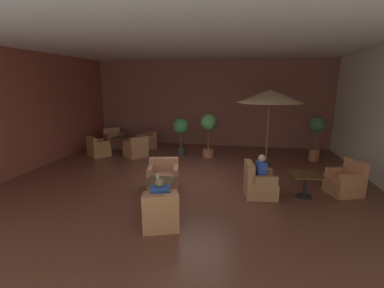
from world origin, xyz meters
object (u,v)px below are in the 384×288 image
(armchair_front_right_north, at_px, (259,184))
(cafe_table_front_left, at_px, (160,186))
(potted_tree_mid_left, at_px, (209,128))
(patron_by_window, at_px, (261,169))
(armchair_mid_center_north, at_px, (146,142))
(armchair_mid_center_east, at_px, (114,140))
(potted_tree_mid_right, at_px, (181,129))
(cafe_table_front_right, at_px, (305,179))
(iced_drink_cup, at_px, (158,177))
(armchair_mid_center_west, at_px, (136,149))
(armchair_front_left_north, at_px, (161,213))
(potted_tree_left_corner, at_px, (316,132))
(armchair_front_right_east, at_px, (345,182))
(patio_umbrella_tall_red, at_px, (270,96))
(armchair_mid_center_south, at_px, (98,148))
(cafe_table_mid_center, at_px, (123,141))
(armchair_front_left_east, at_px, (164,178))

(armchair_front_right_north, bearing_deg, cafe_table_front_left, -156.48)
(potted_tree_mid_left, xyz_separation_m, patron_by_window, (1.83, -3.57, -0.42))
(armchair_mid_center_north, bearing_deg, armchair_mid_center_east, -178.04)
(potted_tree_mid_left, relative_size, potted_tree_mid_right, 1.14)
(cafe_table_front_left, bearing_deg, cafe_table_front_right, 18.49)
(iced_drink_cup, bearing_deg, armchair_mid_center_west, 119.00)
(armchair_front_left_north, bearing_deg, iced_drink_cup, 110.30)
(armchair_front_left_north, relative_size, potted_tree_left_corner, 0.54)
(cafe_table_front_left, height_order, cafe_table_front_right, same)
(armchair_front_right_east, distance_m, armchair_mid_center_west, 7.30)
(armchair_front_right_east, xyz_separation_m, potted_tree_mid_right, (-5.18, 3.14, 0.74))
(armchair_mid_center_north, relative_size, armchair_mid_center_east, 1.01)
(potted_tree_mid_left, bearing_deg, cafe_table_front_left, -97.06)
(armchair_mid_center_east, bearing_deg, armchair_front_right_east, -24.54)
(potted_tree_left_corner, height_order, potted_tree_mid_right, potted_tree_left_corner)
(patio_umbrella_tall_red, height_order, potted_tree_mid_left, patio_umbrella_tall_red)
(armchair_mid_center_north, distance_m, armchair_mid_center_south, 2.19)
(armchair_front_right_east, xyz_separation_m, patron_by_window, (-2.21, -0.55, 0.40))
(potted_tree_mid_right, height_order, iced_drink_cup, potted_tree_mid_right)
(cafe_table_mid_center, relative_size, armchair_mid_center_south, 0.65)
(cafe_table_mid_center, bearing_deg, armchair_front_left_east, -52.04)
(armchair_mid_center_north, xyz_separation_m, potted_tree_left_corner, (6.98, -0.71, 0.82))
(cafe_table_front_right, xyz_separation_m, armchair_front_right_north, (-1.16, -0.15, -0.15))
(cafe_table_front_left, bearing_deg, armchair_mid_center_north, 113.24)
(armchair_front_right_east, distance_m, potted_tree_mid_right, 6.10)
(cafe_table_front_left, distance_m, patio_umbrella_tall_red, 5.08)
(patron_by_window, bearing_deg, armchair_mid_center_east, 144.94)
(cafe_table_mid_center, bearing_deg, patron_by_window, -33.86)
(cafe_table_front_left, distance_m, cafe_table_front_right, 3.70)
(cafe_table_front_right, xyz_separation_m, armchair_mid_center_south, (-7.33, 2.72, -0.17))
(potted_tree_left_corner, bearing_deg, armchair_front_left_east, -141.42)
(potted_tree_mid_left, height_order, iced_drink_cup, potted_tree_mid_left)
(armchair_front_left_north, xyz_separation_m, armchair_front_right_east, (4.29, 2.52, 0.03))
(armchair_front_left_north, relative_size, armchair_mid_center_south, 0.83)
(armchair_front_right_north, height_order, potted_tree_mid_right, potted_tree_mid_right)
(armchair_mid_center_west, xyz_separation_m, patio_umbrella_tall_red, (5.01, -0.24, 2.12))
(patio_umbrella_tall_red, height_order, potted_tree_left_corner, patio_umbrella_tall_red)
(cafe_table_front_left, relative_size, patio_umbrella_tall_red, 0.26)
(armchair_mid_center_east, bearing_deg, armchair_front_left_east, -50.21)
(cafe_table_front_left, xyz_separation_m, cafe_table_front_right, (3.51, 1.17, -0.02))
(armchair_mid_center_east, height_order, potted_tree_left_corner, potted_tree_left_corner)
(armchair_front_left_north, xyz_separation_m, armchair_mid_center_south, (-4.14, 4.84, -0.00))
(cafe_table_mid_center, distance_m, potted_tree_mid_right, 2.63)
(potted_tree_mid_right, bearing_deg, cafe_table_front_right, -40.89)
(patio_umbrella_tall_red, distance_m, potted_tree_mid_right, 3.70)
(potted_tree_mid_right, bearing_deg, potted_tree_mid_left, -5.75)
(potted_tree_left_corner, bearing_deg, armchair_mid_center_west, -173.63)
(armchair_front_right_north, xyz_separation_m, armchair_mid_center_west, (-4.61, 3.03, -0.01))
(cafe_table_front_right, height_order, armchair_mid_center_north, armchair_mid_center_north)
(armchair_front_right_east, relative_size, potted_tree_left_corner, 0.57)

